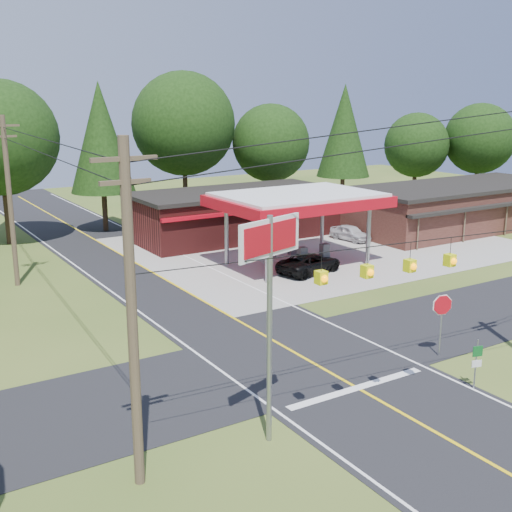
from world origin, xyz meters
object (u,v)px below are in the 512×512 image
suv_car (310,263)px  big_stop_sign (270,275)px  gas_canopy (298,202)px  octagonal_stop_sign (442,310)px  sedan_car (350,233)px

suv_car → big_stop_sign: 21.48m
gas_canopy → suv_car: 4.20m
octagonal_stop_sign → sedan_car: bearing=59.3°
suv_car → big_stop_sign: bearing=127.1°
gas_canopy → octagonal_stop_sign: 16.61m
gas_canopy → octagonal_stop_sign: gas_canopy is taller
suv_car → octagonal_stop_sign: 14.42m
sedan_car → big_stop_sign: big_stop_sign is taller
big_stop_sign → octagonal_stop_sign: big_stop_sign is taller
big_stop_sign → octagonal_stop_sign: (10.14, 2.00, -3.52)m
suv_car → big_stop_sign: size_ratio=0.62×
suv_car → octagonal_stop_sign: (-3.36, -13.95, 1.48)m
octagonal_stop_sign → big_stop_sign: bearing=-168.9°
sedan_car → suv_car: bearing=-150.8°
gas_canopy → big_stop_sign: bearing=-127.9°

